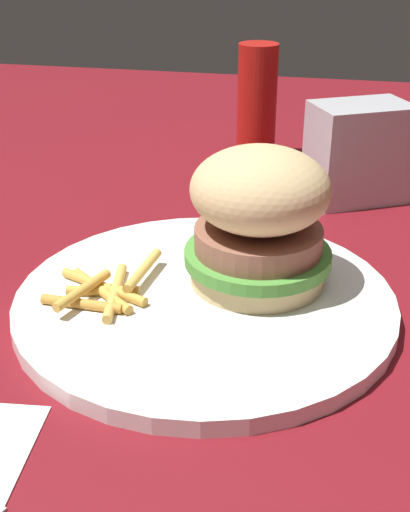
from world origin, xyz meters
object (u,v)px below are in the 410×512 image
(sandwich, at_px, (259,218))
(ketchup_bottle, at_px, (257,102))
(napkin_dispenser, at_px, (358,152))
(plate, at_px, (205,301))
(fries_pile, at_px, (105,290))

(sandwich, xyz_separation_m, ketchup_bottle, (0.31, 0.05, 0.00))
(napkin_dispenser, relative_size, ketchup_bottle, 0.74)
(plate, height_order, fries_pile, fries_pile)
(napkin_dispenser, distance_m, ketchup_bottle, 0.16)
(sandwich, bearing_deg, ketchup_bottle, 8.64)
(plate, height_order, napkin_dispenser, napkin_dispenser)
(sandwich, relative_size, fries_pile, 1.13)
(plate, relative_size, fries_pile, 2.87)
(sandwich, bearing_deg, napkin_dispenser, -17.70)
(sandwich, distance_m, fries_pile, 0.12)
(plate, relative_size, ketchup_bottle, 2.10)
(napkin_dispenser, bearing_deg, ketchup_bottle, -70.86)
(napkin_dispenser, bearing_deg, fries_pile, 28.20)
(plate, height_order, ketchup_bottle, ketchup_bottle)
(plate, xyz_separation_m, napkin_dispenser, (0.24, -0.10, 0.04))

